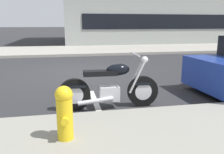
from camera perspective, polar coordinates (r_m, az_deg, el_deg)
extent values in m
plane|color=#28282B|center=(8.50, -6.92, 1.20)|extent=(260.00, 260.00, 0.00)
cube|color=silver|center=(5.03, -3.76, -6.87)|extent=(0.12, 2.20, 0.01)
cylinder|color=black|center=(4.94, 7.49, -3.44)|extent=(0.65, 0.12, 0.64)
cylinder|color=silver|center=(4.94, 7.49, -3.44)|extent=(0.36, 0.13, 0.35)
cylinder|color=black|center=(4.73, -9.19, -4.25)|extent=(0.65, 0.12, 0.64)
cylinder|color=silver|center=(4.73, -9.19, -4.25)|extent=(0.36, 0.13, 0.35)
cube|color=silver|center=(4.79, -0.66, -4.06)|extent=(0.41, 0.27, 0.30)
cube|color=black|center=(4.66, -2.86, 0.97)|extent=(0.68, 0.24, 0.10)
ellipsoid|color=black|center=(4.70, 1.49, 1.84)|extent=(0.49, 0.25, 0.24)
cube|color=black|center=(4.68, -8.65, -2.15)|extent=(0.36, 0.19, 0.06)
cube|color=black|center=(4.89, 7.33, -1.46)|extent=(0.32, 0.17, 0.06)
cylinder|color=silver|center=(4.89, 5.70, 0.24)|extent=(0.34, 0.05, 0.65)
cylinder|color=silver|center=(4.76, 6.15, -0.13)|extent=(0.34, 0.05, 0.65)
cylinder|color=silver|center=(4.74, 5.68, 5.54)|extent=(0.05, 0.62, 0.04)
sphere|color=silver|center=(4.81, 7.95, 4.15)|extent=(0.15, 0.15, 0.15)
cylinder|color=silver|center=(4.65, -4.04, -5.87)|extent=(0.71, 0.11, 0.16)
cylinder|color=black|center=(6.88, 21.98, 0.25)|extent=(0.63, 0.25, 0.62)
cylinder|color=gold|center=(3.30, -11.42, -10.03)|extent=(0.22, 0.22, 0.58)
sphere|color=gold|center=(3.19, -11.69, -4.26)|extent=(0.24, 0.24, 0.24)
cylinder|color=gold|center=(3.42, -11.44, -8.69)|extent=(0.10, 0.08, 0.10)
cylinder|color=gold|center=(3.16, -11.44, -10.53)|extent=(0.10, 0.08, 0.10)
cube|color=black|center=(18.95, 13.47, 12.99)|extent=(13.15, 0.06, 1.10)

